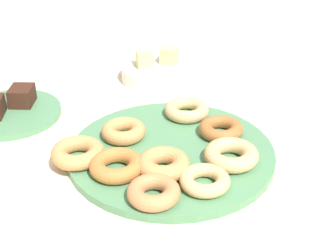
{
  "coord_description": "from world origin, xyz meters",
  "views": [
    {
      "loc": [
        -0.15,
        -0.7,
        0.47
      ],
      "look_at": [
        0.0,
        0.03,
        0.04
      ],
      "focal_mm": 52.6,
      "sensor_mm": 36.0,
      "label": 1
    }
  ],
  "objects_px": {
    "donut_1": "(154,192)",
    "donut_8": "(123,131)",
    "donut_plate": "(171,153)",
    "melon_chunk_right": "(169,55)",
    "donut_0": "(231,155)",
    "donut_4": "(163,164)",
    "melon_chunk_left": "(145,59)",
    "donut_3": "(187,110)",
    "donut_2": "(221,129)",
    "donut_6": "(205,180)",
    "donut_7": "(117,165)",
    "cake_plate": "(10,113)",
    "donut_5": "(78,153)",
    "brownie_far": "(22,96)",
    "fruit_bowl": "(158,73)"
  },
  "relations": [
    {
      "from": "donut_plate",
      "to": "donut_3",
      "type": "relative_size",
      "value": 4.16
    },
    {
      "from": "donut_5",
      "to": "brownie_far",
      "type": "relative_size",
      "value": 1.68
    },
    {
      "from": "donut_1",
      "to": "donut_2",
      "type": "xyz_separation_m",
      "value": [
        0.15,
        0.16,
        -0.0
      ]
    },
    {
      "from": "donut_4",
      "to": "cake_plate",
      "type": "distance_m",
      "value": 0.38
    },
    {
      "from": "donut_2",
      "to": "donut_4",
      "type": "distance_m",
      "value": 0.16
    },
    {
      "from": "donut_0",
      "to": "brownie_far",
      "type": "height_order",
      "value": "brownie_far"
    },
    {
      "from": "cake_plate",
      "to": "fruit_bowl",
      "type": "relative_size",
      "value": 1.2
    },
    {
      "from": "donut_1",
      "to": "brownie_far",
      "type": "bearing_deg",
      "value": 119.81
    },
    {
      "from": "donut_8",
      "to": "donut_6",
      "type": "bearing_deg",
      "value": -58.67
    },
    {
      "from": "donut_7",
      "to": "cake_plate",
      "type": "bearing_deg",
      "value": 126.1
    },
    {
      "from": "melon_chunk_left",
      "to": "donut_5",
      "type": "bearing_deg",
      "value": -117.0
    },
    {
      "from": "donut_6",
      "to": "donut_7",
      "type": "xyz_separation_m",
      "value": [
        -0.13,
        0.06,
        0.0
      ]
    },
    {
      "from": "donut_plate",
      "to": "melon_chunk_right",
      "type": "relative_size",
      "value": 9.89
    },
    {
      "from": "donut_8",
      "to": "melon_chunk_left",
      "type": "relative_size",
      "value": 2.2
    },
    {
      "from": "donut_plate",
      "to": "melon_chunk_left",
      "type": "height_order",
      "value": "melon_chunk_left"
    },
    {
      "from": "donut_7",
      "to": "melon_chunk_left",
      "type": "xyz_separation_m",
      "value": [
        0.11,
        0.37,
        0.02
      ]
    },
    {
      "from": "donut_0",
      "to": "melon_chunk_left",
      "type": "xyz_separation_m",
      "value": [
        -0.08,
        0.38,
        0.02
      ]
    },
    {
      "from": "donut_7",
      "to": "donut_0",
      "type": "bearing_deg",
      "value": -2.27
    },
    {
      "from": "donut_plate",
      "to": "donut_2",
      "type": "bearing_deg",
      "value": 18.11
    },
    {
      "from": "donut_1",
      "to": "donut_plate",
      "type": "bearing_deg",
      "value": 67.42
    },
    {
      "from": "donut_4",
      "to": "fruit_bowl",
      "type": "distance_m",
      "value": 0.39
    },
    {
      "from": "melon_chunk_right",
      "to": "donut_2",
      "type": "bearing_deg",
      "value": -83.93
    },
    {
      "from": "donut_7",
      "to": "brownie_far",
      "type": "bearing_deg",
      "value": 119.87
    },
    {
      "from": "donut_3",
      "to": "donut_2",
      "type": "bearing_deg",
      "value": -62.27
    },
    {
      "from": "donut_plate",
      "to": "donut_1",
      "type": "height_order",
      "value": "donut_1"
    },
    {
      "from": "donut_6",
      "to": "cake_plate",
      "type": "relative_size",
      "value": 0.39
    },
    {
      "from": "donut_0",
      "to": "donut_8",
      "type": "height_order",
      "value": "same"
    },
    {
      "from": "donut_1",
      "to": "melon_chunk_right",
      "type": "xyz_separation_m",
      "value": [
        0.12,
        0.47,
        0.02
      ]
    },
    {
      "from": "melon_chunk_left",
      "to": "melon_chunk_right",
      "type": "height_order",
      "value": "same"
    },
    {
      "from": "donut_plate",
      "to": "donut_7",
      "type": "relative_size",
      "value": 4.02
    },
    {
      "from": "donut_6",
      "to": "donut_7",
      "type": "relative_size",
      "value": 0.89
    },
    {
      "from": "donut_5",
      "to": "donut_8",
      "type": "height_order",
      "value": "same"
    },
    {
      "from": "donut_plate",
      "to": "donut_1",
      "type": "bearing_deg",
      "value": -112.58
    },
    {
      "from": "donut_6",
      "to": "cake_plate",
      "type": "distance_m",
      "value": 0.45
    },
    {
      "from": "donut_3",
      "to": "donut_6",
      "type": "relative_size",
      "value": 1.09
    },
    {
      "from": "donut_6",
      "to": "melon_chunk_left",
      "type": "xyz_separation_m",
      "value": [
        -0.02,
        0.44,
        0.03
      ]
    },
    {
      "from": "donut_5",
      "to": "donut_0",
      "type": "bearing_deg",
      "value": -12.93
    },
    {
      "from": "donut_0",
      "to": "melon_chunk_right",
      "type": "distance_m",
      "value": 0.4
    },
    {
      "from": "donut_2",
      "to": "donut_0",
      "type": "bearing_deg",
      "value": -95.85
    },
    {
      "from": "donut_plate",
      "to": "donut_6",
      "type": "bearing_deg",
      "value": -75.99
    },
    {
      "from": "donut_1",
      "to": "donut_6",
      "type": "relative_size",
      "value": 1.02
    },
    {
      "from": "donut_1",
      "to": "donut_4",
      "type": "xyz_separation_m",
      "value": [
        0.03,
        0.07,
        0.0
      ]
    },
    {
      "from": "melon_chunk_right",
      "to": "melon_chunk_left",
      "type": "bearing_deg",
      "value": -167.91
    },
    {
      "from": "donut_4",
      "to": "melon_chunk_right",
      "type": "height_order",
      "value": "melon_chunk_right"
    },
    {
      "from": "donut_1",
      "to": "donut_8",
      "type": "bearing_deg",
      "value": 96.74
    },
    {
      "from": "donut_3",
      "to": "donut_6",
      "type": "distance_m",
      "value": 0.23
    },
    {
      "from": "donut_7",
      "to": "donut_5",
      "type": "bearing_deg",
      "value": 140.38
    },
    {
      "from": "donut_0",
      "to": "donut_4",
      "type": "relative_size",
      "value": 1.06
    },
    {
      "from": "donut_0",
      "to": "donut_3",
      "type": "height_order",
      "value": "donut_0"
    },
    {
      "from": "donut_1",
      "to": "donut_8",
      "type": "relative_size",
      "value": 1.01
    }
  ]
}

